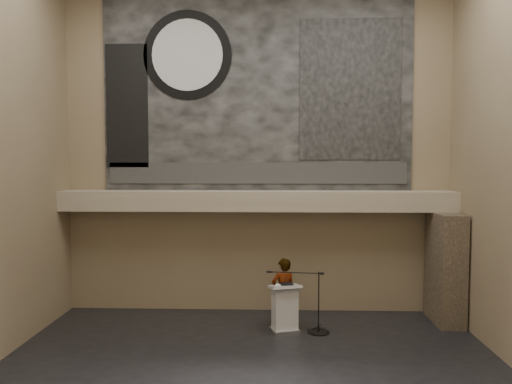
{
  "coord_description": "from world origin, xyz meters",
  "views": [
    {
      "loc": [
        0.41,
        -9.08,
        3.97
      ],
      "look_at": [
        0.0,
        3.2,
        3.2
      ],
      "focal_mm": 35.0,
      "sensor_mm": 36.0,
      "label": 1
    }
  ],
  "objects": [
    {
      "name": "banner_clock_face",
      "position": [
        -1.8,
        3.91,
        6.7
      ],
      "size": [
        1.84,
        0.02,
        1.84
      ],
      "primitive_type": "cylinder",
      "rotation": [
        1.57,
        0.0,
        0.0
      ],
      "color": "silver",
      "rests_on": "banner"
    },
    {
      "name": "sprinkler_left",
      "position": [
        -1.6,
        3.55,
        2.67
      ],
      "size": [
        0.04,
        0.04,
        0.06
      ],
      "primitive_type": "cylinder",
      "color": "#B2893D",
      "rests_on": "soffit"
    },
    {
      "name": "papers",
      "position": [
        0.57,
        2.28,
        1.1
      ],
      "size": [
        0.21,
        0.28,
        0.0
      ],
      "primitive_type": "cube",
      "rotation": [
        0.0,
        0.0,
        -0.1
      ],
      "color": "white",
      "rests_on": "lectern"
    },
    {
      "name": "banner_brick_print",
      "position": [
        -3.4,
        3.93,
        5.4
      ],
      "size": [
        1.1,
        0.02,
        3.2
      ],
      "primitive_type": "cube",
      "color": "black",
      "rests_on": "banner"
    },
    {
      "name": "lectern",
      "position": [
        0.7,
        2.3,
        0.55
      ],
      "size": [
        0.8,
        0.67,
        1.13
      ],
      "rotation": [
        0.0,
        0.0,
        0.3
      ],
      "color": "silver",
      "rests_on": "floor"
    },
    {
      "name": "floor",
      "position": [
        0.0,
        0.0,
        0.0
      ],
      "size": [
        10.0,
        10.0,
        0.0
      ],
      "primitive_type": "plane",
      "color": "black",
      "rests_on": "ground"
    },
    {
      "name": "banner_clock_rim",
      "position": [
        -1.8,
        3.93,
        6.7
      ],
      "size": [
        2.3,
        0.02,
        2.3
      ],
      "primitive_type": "cylinder",
      "rotation": [
        1.57,
        0.0,
        0.0
      ],
      "color": "black",
      "rests_on": "banner"
    },
    {
      "name": "binder",
      "position": [
        0.74,
        2.32,
        1.12
      ],
      "size": [
        0.32,
        0.28,
        0.04
      ],
      "primitive_type": "cube",
      "rotation": [
        0.0,
        0.0,
        0.26
      ],
      "color": "black",
      "rests_on": "lectern"
    },
    {
      "name": "wall_back",
      "position": [
        0.0,
        4.0,
        4.25
      ],
      "size": [
        10.0,
        0.02,
        8.5
      ],
      "primitive_type": "cube",
      "color": "#816C51",
      "rests_on": "floor"
    },
    {
      "name": "stone_pier",
      "position": [
        4.65,
        3.15,
        1.35
      ],
      "size": [
        0.6,
        1.4,
        2.7
      ],
      "primitive_type": "cube",
      "color": "#3E3226",
      "rests_on": "floor"
    },
    {
      "name": "wall_front",
      "position": [
        0.0,
        -4.0,
        4.25
      ],
      "size": [
        10.0,
        0.02,
        8.5
      ],
      "primitive_type": "cube",
      "color": "#816C51",
      "rests_on": "floor"
    },
    {
      "name": "sprinkler_right",
      "position": [
        1.9,
        3.55,
        2.67
      ],
      "size": [
        0.04,
        0.04,
        0.06
      ],
      "primitive_type": "cylinder",
      "color": "#B2893D",
      "rests_on": "soffit"
    },
    {
      "name": "soffit",
      "position": [
        0.0,
        3.6,
        2.95
      ],
      "size": [
        10.0,
        0.8,
        0.5
      ],
      "primitive_type": "cube",
      "color": "tan",
      "rests_on": "wall_back"
    },
    {
      "name": "banner",
      "position": [
        0.0,
        3.97,
        5.7
      ],
      "size": [
        8.0,
        0.05,
        5.0
      ],
      "primitive_type": "cube",
      "color": "black",
      "rests_on": "wall_back"
    },
    {
      "name": "banner_text_strip",
      "position": [
        0.0,
        3.93,
        3.65
      ],
      "size": [
        7.76,
        0.02,
        0.55
      ],
      "primitive_type": "cube",
      "color": "#2B2B2B",
      "rests_on": "banner"
    },
    {
      "name": "banner_building_print",
      "position": [
        2.4,
        3.93,
        5.8
      ],
      "size": [
        2.6,
        0.02,
        3.6
      ],
      "primitive_type": "cube",
      "color": "black",
      "rests_on": "banner"
    },
    {
      "name": "speaker_person",
      "position": [
        0.67,
        2.71,
        0.82
      ],
      "size": [
        0.7,
        0.59,
        1.65
      ],
      "primitive_type": "imported",
      "rotation": [
        0.0,
        0.0,
        3.52
      ],
      "color": "silver",
      "rests_on": "floor"
    },
    {
      "name": "mic_stand",
      "position": [
        1.44,
        2.29,
        0.21
      ],
      "size": [
        1.46,
        0.52,
        1.42
      ],
      "rotation": [
        0.0,
        0.0,
        -0.1
      ],
      "color": "black",
      "rests_on": "floor"
    }
  ]
}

